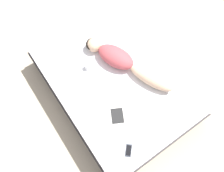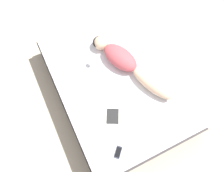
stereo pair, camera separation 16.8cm
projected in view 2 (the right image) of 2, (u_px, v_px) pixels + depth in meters
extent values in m
plane|color=#B7A88E|center=(115.00, 91.00, 3.49)|extent=(12.00, 12.00, 0.00)
cube|color=#383333|center=(115.00, 87.00, 3.33)|extent=(1.64, 2.32, 0.34)
cube|color=silver|center=(116.00, 80.00, 3.09)|extent=(1.58, 2.26, 0.19)
ellipsoid|color=#DBB28E|center=(152.00, 83.00, 2.87)|extent=(0.43, 0.67, 0.18)
ellipsoid|color=#B2474C|center=(120.00, 58.00, 2.99)|extent=(0.47, 0.61, 0.22)
ellipsoid|color=black|center=(100.00, 42.00, 3.09)|extent=(0.26, 0.26, 0.11)
sphere|color=#DBB28E|center=(101.00, 43.00, 3.09)|extent=(0.20, 0.20, 0.20)
cube|color=silver|center=(94.00, 116.00, 2.79)|extent=(0.34, 0.36, 0.01)
cube|color=silver|center=(113.00, 116.00, 2.78)|extent=(0.34, 0.36, 0.01)
cube|color=black|center=(113.00, 116.00, 2.78)|extent=(0.23, 0.25, 0.00)
cylinder|color=white|center=(91.00, 63.00, 3.03)|extent=(0.07, 0.07, 0.09)
cylinder|color=black|center=(91.00, 62.00, 3.00)|extent=(0.06, 0.06, 0.01)
torus|color=white|center=(94.00, 62.00, 3.04)|extent=(0.05, 0.01, 0.05)
cube|color=#333842|center=(118.00, 152.00, 2.61)|extent=(0.16, 0.16, 0.01)
cube|color=black|center=(118.00, 152.00, 2.61)|extent=(0.13, 0.13, 0.00)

